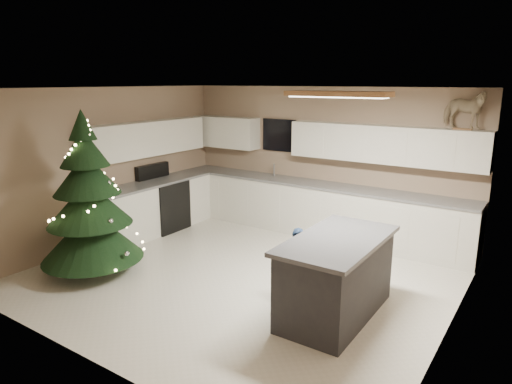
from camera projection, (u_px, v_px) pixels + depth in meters
ground_plane at (242, 275)px, 6.50m from camera, size 5.50×5.50×0.00m
room_shell at (243, 154)px, 6.07m from camera, size 5.52×5.02×2.61m
cabinetry at (254, 192)px, 8.14m from camera, size 5.50×3.20×2.00m
island at (336, 276)px, 5.31m from camera, size 0.90×1.70×0.95m
bar_stool at (322, 250)px, 6.14m from camera, size 0.34×0.34×0.64m
christmas_tree at (89, 208)px, 6.39m from camera, size 1.46×1.41×2.33m
toddler at (298, 265)px, 5.69m from camera, size 0.39×0.31×0.93m
rocking_horse at (464, 109)px, 6.58m from camera, size 0.69×0.42×0.57m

